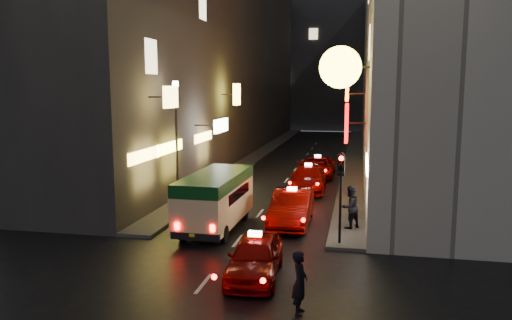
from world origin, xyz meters
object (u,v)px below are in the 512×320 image
Objects in this scene: lamp_post at (177,136)px; minibus at (216,194)px; taxi_near at (255,253)px; traffic_light at (341,178)px; pedestrian_crossing at (300,279)px.

minibus is at bearing -46.78° from lamp_post.
traffic_light is (2.54, 3.59, 1.90)m from taxi_near.
minibus is at bearing 164.58° from traffic_light.
lamp_post reaches higher than pedestrian_crossing.
traffic_light reaches higher than taxi_near.
lamp_post is at bearing 151.09° from traffic_light.
lamp_post is (-5.66, 8.12, 2.94)m from taxi_near.
pedestrian_crossing reaches higher than taxi_near.
taxi_near is 2.56× the size of pedestrian_crossing.
traffic_light reaches higher than minibus.
lamp_post is at bearing 133.22° from minibus.
minibus is 1.62× the size of traffic_light.
lamp_post is at bearing 36.17° from pedestrian_crossing.
taxi_near is 2.91m from pedestrian_crossing.
minibus is 5.64m from traffic_light.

